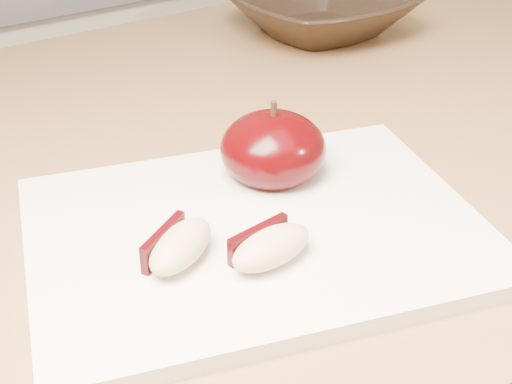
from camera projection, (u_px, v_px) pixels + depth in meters
cutting_board at (256, 231)px, 0.48m from camera, size 0.35×0.29×0.01m
apple_half at (273, 149)px, 0.52m from camera, size 0.10×0.10×0.07m
apple_wedge_a at (179, 245)px, 0.43m from camera, size 0.06×0.05×0.02m
apple_wedge_b at (270, 246)px, 0.43m from camera, size 0.06×0.04×0.02m
bowl at (319, 11)px, 0.82m from camera, size 0.21×0.21×0.05m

